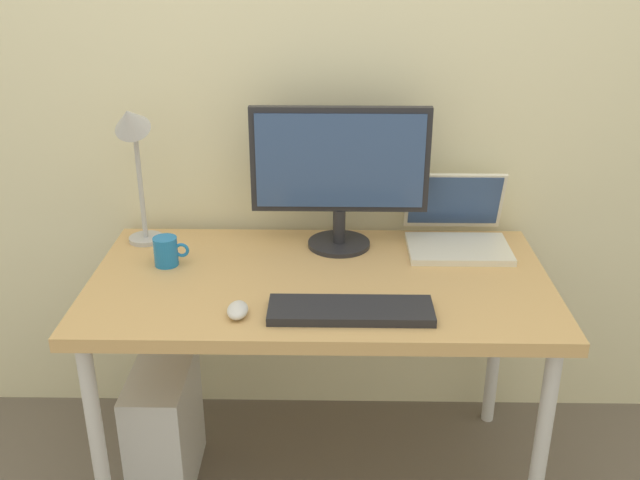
{
  "coord_description": "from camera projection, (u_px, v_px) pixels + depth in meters",
  "views": [
    {
      "loc": [
        0.03,
        -1.91,
        1.69
      ],
      "look_at": [
        0.0,
        0.0,
        0.85
      ],
      "focal_mm": 40.65,
      "sensor_mm": 36.0,
      "label": 1
    }
  ],
  "objects": [
    {
      "name": "mouse",
      "position": [
        238.0,
        310.0,
        1.92
      ],
      "size": [
        0.06,
        0.09,
        0.03
      ],
      "primitive_type": "ellipsoid",
      "color": "silver",
      "rests_on": "desk"
    },
    {
      "name": "coffee_mug",
      "position": [
        166.0,
        251.0,
        2.19
      ],
      "size": [
        0.11,
        0.07,
        0.09
      ],
      "color": "#1E72BF",
      "rests_on": "desk"
    },
    {
      "name": "desk_lamp",
      "position": [
        133.0,
        142.0,
        2.21
      ],
      "size": [
        0.11,
        0.16,
        0.48
      ],
      "color": "#B2B2B7",
      "rests_on": "desk"
    },
    {
      "name": "back_wall",
      "position": [
        322.0,
        57.0,
        2.29
      ],
      "size": [
        4.4,
        0.04,
        2.6
      ],
      "primitive_type": "cube",
      "color": "beige",
      "rests_on": "ground_plane"
    },
    {
      "name": "ground_plane",
      "position": [
        320.0,
        472.0,
        2.43
      ],
      "size": [
        6.0,
        6.0,
        0.0
      ],
      "primitive_type": "plane",
      "color": "#665B51"
    },
    {
      "name": "desk",
      "position": [
        320.0,
        297.0,
        2.16
      ],
      "size": [
        1.35,
        0.72,
        0.73
      ],
      "color": "tan",
      "rests_on": "ground_plane"
    },
    {
      "name": "laptop",
      "position": [
        457.0,
        228.0,
        2.33
      ],
      "size": [
        0.32,
        0.29,
        0.22
      ],
      "color": "silver",
      "rests_on": "desk"
    },
    {
      "name": "keyboard",
      "position": [
        351.0,
        310.0,
        1.93
      ],
      "size": [
        0.44,
        0.14,
        0.02
      ],
      "primitive_type": "cube",
      "color": "#232328",
      "rests_on": "desk"
    },
    {
      "name": "computer_tower",
      "position": [
        165.0,
        427.0,
        2.32
      ],
      "size": [
        0.18,
        0.36,
        0.42
      ],
      "primitive_type": "cube",
      "color": "silver",
      "rests_on": "ground_plane"
    },
    {
      "name": "monitor",
      "position": [
        340.0,
        169.0,
        2.23
      ],
      "size": [
        0.55,
        0.2,
        0.46
      ],
      "color": "#232328",
      "rests_on": "desk"
    }
  ]
}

